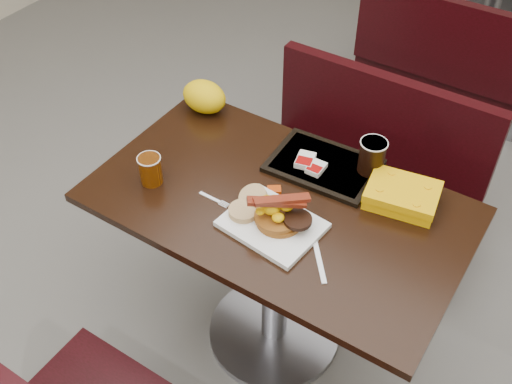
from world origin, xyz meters
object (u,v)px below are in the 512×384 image
Objects in this scene: bench_far_s at (455,49)px; paper_bag at (204,97)px; table_near at (276,275)px; coffee_cup_far at (372,156)px; fork at (210,197)px; tray at (324,165)px; clamshell at (402,195)px; platter at (272,225)px; coffee_cup_near at (150,170)px; hashbrown_sleeve_right at (316,168)px; bench_near_n at (360,170)px; knife at (319,259)px; pancake_stack at (279,218)px; hashbrown_sleeve_left at (305,160)px.

bench_far_s is 5.75× the size of paper_bag.
coffee_cup_far is at bearing 56.10° from table_near.
tray reaches higher than fork.
clamshell is (0.14, -0.07, -0.05)m from coffee_cup_far.
paper_bag is at bearing 166.04° from clamshell.
coffee_cup_near is (-0.44, -0.04, 0.04)m from platter.
bench_far_s is 14.48× the size of hashbrown_sleeve_right.
knife is (0.22, -0.84, 0.39)m from bench_near_n.
table_near is 1.20× the size of bench_near_n.
coffee_cup_near reaches higher than tray.
table_near is 11.78× the size of coffee_cup_near.
clamshell is at bearing 47.38° from pancake_stack.
tray is at bearing -84.86° from bench_near_n.
paper_bag is at bearing 146.57° from pancake_stack.
clamshell reaches higher than hashbrown_sleeve_left.
hashbrown_sleeve_right is (-0.02, 0.27, -0.01)m from pancake_stack.
coffee_cup_near is 0.73m from coffee_cup_far.
coffee_cup_far is (0.38, 0.38, 0.07)m from fork.
knife is at bearing -60.42° from hashbrown_sleeve_right.
knife is at bearing -84.86° from coffee_cup_far.
clamshell reaches higher than pancake_stack.
platter is at bearing -93.39° from hashbrown_sleeve_left.
table_near reaches higher than bench_far_s.
bench_near_n is 1.03m from coffee_cup_near.
hashbrown_sleeve_left is 0.05m from hashbrown_sleeve_right.
bench_far_s is at bearing 88.67° from tray.
tray is at bearing 96.04° from platter.
bench_near_n is at bearing 93.46° from hashbrown_sleeve_right.
bench_near_n is 1.00× the size of bench_far_s.
bench_far_s is at bearing 96.58° from coffee_cup_far.
clamshell is at bearing 25.90° from coffee_cup_near.
coffee_cup_near is at bearing -77.98° from paper_bag.
table_near is 6.91× the size of paper_bag.
paper_bag reaches higher than knife.
table_near is at bearing -90.00° from bench_far_s.
tray is 0.17m from coffee_cup_far.
pancake_stack reaches higher than tray.
bench_far_s is at bearing 90.64° from hashbrown_sleeve_right.
tray is (0.24, 0.33, 0.01)m from fork.
tray is 3.02× the size of coffee_cup_far.
bench_far_s is 2.13m from coffee_cup_near.
bench_far_s is at bearing 90.00° from bench_near_n.
tray is 5.15× the size of hashbrown_sleeve_right.
paper_bag reaches higher than platter.
coffee_cup_near is at bearing -115.33° from bench_near_n.
bench_near_n is 0.96m from knife.
tray is at bearing -159.21° from coffee_cup_far.
clamshell is at bearing 4.93° from hashbrown_sleeve_right.
paper_bag is at bearing 157.03° from hashbrown_sleeve_left.
bench_far_s is at bearing 91.63° from pancake_stack.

